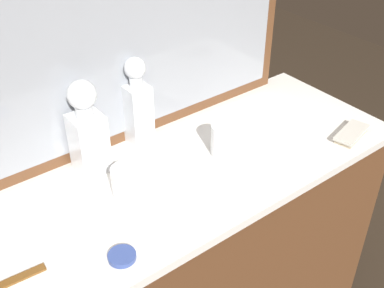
% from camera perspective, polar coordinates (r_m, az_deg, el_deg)
% --- Properties ---
extents(dresser, '(1.31, 0.52, 0.84)m').
position_cam_1_polar(dresser, '(1.72, -0.00, -13.85)').
color(dresser, brown).
rests_on(dresser, ground_plane).
extents(dresser_mirror, '(1.08, 0.03, 0.78)m').
position_cam_1_polar(dresser_mirror, '(1.42, -6.20, 14.84)').
color(dresser_mirror, brown).
rests_on(dresser_mirror, dresser).
extents(crystal_decanter_left, '(0.09, 0.09, 0.28)m').
position_cam_1_polar(crystal_decanter_left, '(1.39, -12.04, 0.95)').
color(crystal_decanter_left, white).
rests_on(crystal_decanter_left, dresser).
extents(crystal_decanter_rear, '(0.07, 0.07, 0.29)m').
position_cam_1_polar(crystal_decanter_rear, '(1.48, -6.32, 3.98)').
color(crystal_decanter_rear, white).
rests_on(crystal_decanter_rear, dresser).
extents(crystal_tumbler_left, '(0.08, 0.08, 0.10)m').
position_cam_1_polar(crystal_tumbler_left, '(1.46, 3.77, 0.35)').
color(crystal_tumbler_left, white).
rests_on(crystal_tumbler_left, dresser).
extents(crystal_tumbler_far_left, '(0.09, 0.09, 0.08)m').
position_cam_1_polar(crystal_tumbler_far_left, '(1.32, -7.51, -4.44)').
color(crystal_tumbler_far_left, white).
rests_on(crystal_tumbler_far_left, dresser).
extents(silver_brush_front, '(0.15, 0.09, 0.02)m').
position_cam_1_polar(silver_brush_front, '(1.63, 18.06, 1.11)').
color(silver_brush_front, '#B7A88C').
rests_on(silver_brush_front, dresser).
extents(porcelain_dish, '(0.07, 0.07, 0.01)m').
position_cam_1_polar(porcelain_dish, '(1.18, -8.16, -12.82)').
color(porcelain_dish, '#33478C').
rests_on(porcelain_dish, dresser).
extents(tortoiseshell_comb, '(0.13, 0.03, 0.01)m').
position_cam_1_polar(tortoiseshell_comb, '(1.19, -19.65, -14.54)').
color(tortoiseshell_comb, brown).
rests_on(tortoiseshell_comb, dresser).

